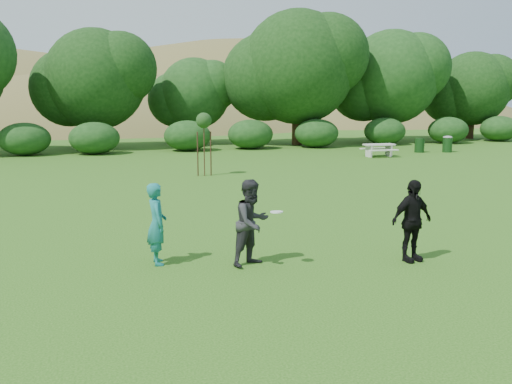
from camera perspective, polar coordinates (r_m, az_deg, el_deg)
ground at (r=12.52m, az=3.68°, el=-7.22°), size 120.00×120.00×0.00m
player_teal at (r=12.50m, az=-9.89°, el=-3.15°), size 0.47×0.68×1.78m
player_grey at (r=12.22m, az=-0.40°, el=-3.08°), size 1.14×1.07×1.87m
player_black at (r=12.97m, az=15.31°, el=-2.79°), size 1.14×0.66×1.82m
trash_can_near at (r=37.82m, az=16.03°, el=4.51°), size 0.60×0.60×0.90m
frisbee at (r=11.97m, az=2.07°, el=-2.01°), size 0.27×0.27×0.04m
sapling at (r=25.76m, az=-5.24°, el=6.97°), size 0.70×0.70×2.85m
picnic_table at (r=34.54m, az=12.20°, el=4.32°), size 1.80×1.48×0.76m
trash_can_lidded at (r=38.46m, az=18.60°, el=4.60°), size 0.60×0.60×1.05m
hillside at (r=81.35m, az=-12.73°, el=-1.57°), size 150.00×72.00×52.00m
tree_row at (r=40.65m, az=-5.34°, el=11.43°), size 53.92×10.38×9.62m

